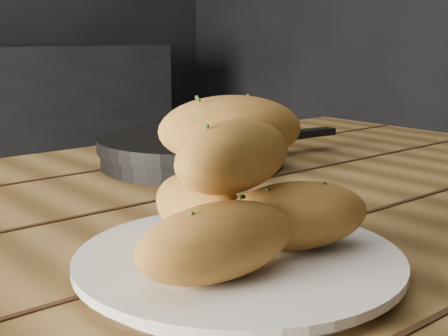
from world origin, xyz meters
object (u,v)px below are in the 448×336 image
plate (239,263)px  bread_rolls (236,190)px  bowl (213,143)px  table (200,297)px  skillet (193,150)px

plate → bread_rolls: 0.06m
plate → bowl: bowl is taller
table → bread_rolls: (-0.07, -0.14, 0.16)m
skillet → bowl: (0.04, -0.01, 0.01)m
table → bowl: size_ratio=8.62×
bread_rolls → bowl: size_ratio=1.36×
bread_rolls → skillet: bread_rolls is taller
plate → skillet: size_ratio=0.66×
table → skillet: bearing=54.1°
table → plate: plate is taller
bread_rolls → skillet: (0.24, 0.38, -0.05)m
bread_rolls → skillet: bearing=57.4°
table → plate: 0.19m
table → bread_rolls: size_ratio=6.33×
table → bowl: bowl is taller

